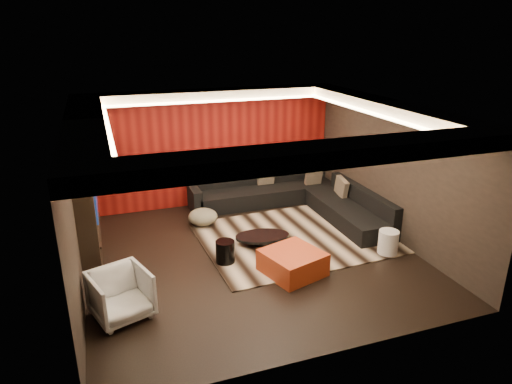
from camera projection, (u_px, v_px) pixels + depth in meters
name	position (u px, v px, depth m)	size (l,w,h in m)	color
floor	(252.00, 256.00, 8.74)	(6.00, 6.00, 0.02)	black
ceiling	(251.00, 108.00, 7.78)	(6.00, 6.00, 0.02)	silver
wall_back	(211.00, 148.00, 10.93)	(6.00, 0.02, 2.80)	black
wall_left	(74.00, 207.00, 7.32)	(0.02, 6.00, 2.80)	black
wall_right	(392.00, 170.00, 9.19)	(0.02, 6.00, 2.80)	black
red_feature_wall	(211.00, 148.00, 10.89)	(5.98, 0.05, 2.78)	#6B0C0A
soffit_back	(212.00, 95.00, 10.21)	(6.00, 0.60, 0.22)	silver
soffit_front	(324.00, 154.00, 5.42)	(6.00, 0.60, 0.22)	silver
soffit_left	(84.00, 126.00, 6.98)	(0.60, 4.80, 0.22)	silver
soffit_right	(385.00, 107.00, 8.66)	(0.60, 4.80, 0.22)	silver
cove_back	(216.00, 101.00, 9.94)	(4.80, 0.08, 0.04)	#FFD899
cove_front	(311.00, 154.00, 5.75)	(4.80, 0.08, 0.04)	#FFD899
cove_left	(108.00, 130.00, 7.11)	(0.08, 4.80, 0.04)	#FFD899
cove_right	(370.00, 113.00, 8.58)	(0.08, 4.80, 0.04)	#FFD899
tv_surround	(87.00, 209.00, 8.00)	(0.30, 2.00, 2.20)	black
tv_screen	(94.00, 190.00, 7.93)	(0.04, 1.30, 0.80)	black
tv_shelf	(99.00, 229.00, 8.19)	(0.04, 1.60, 0.04)	black
rug	(299.00, 236.00, 9.50)	(4.00, 3.00, 0.02)	tan
coffee_table	(262.00, 239.00, 9.14)	(1.09, 1.09, 0.18)	black
drum_stool	(225.00, 252.00, 8.38)	(0.35, 0.35, 0.42)	black
striped_pouf	(203.00, 217.00, 10.00)	(0.64, 0.64, 0.35)	beige
white_side_table	(388.00, 242.00, 8.72)	(0.38, 0.38, 0.48)	white
orange_ottoman	(293.00, 263.00, 8.04)	(0.93, 0.93, 0.41)	#AE4516
armchair	(121.00, 295.00, 6.76)	(0.80, 0.82, 0.75)	silver
sectional_sofa	(295.00, 199.00, 10.84)	(3.65, 3.50, 0.75)	black
throw_pillows	(306.00, 180.00, 11.11)	(1.64, 1.71, 0.50)	#CCB595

